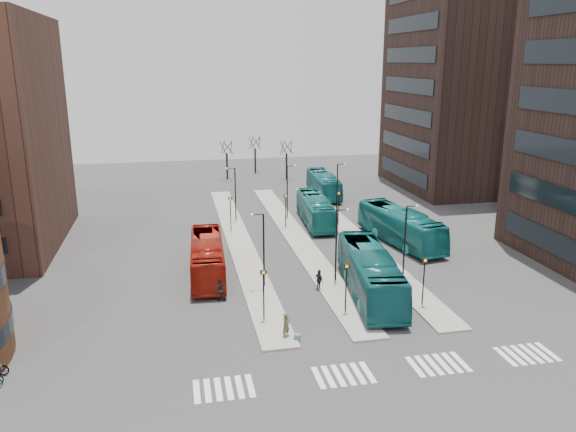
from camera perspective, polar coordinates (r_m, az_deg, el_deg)
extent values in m
plane|color=#2F2F32|center=(31.42, 9.76, -19.16)|extent=(160.00, 160.00, 0.00)
cube|color=gray|center=(57.04, -4.98, -2.61)|extent=(2.50, 45.00, 0.15)
cube|color=gray|center=(57.99, 0.92, -2.25)|extent=(2.50, 45.00, 0.15)
cube|color=gray|center=(59.53, 6.57, -1.88)|extent=(2.50, 45.00, 0.15)
cube|color=navy|center=(37.59, 0.93, -12.26)|extent=(0.48, 0.44, 0.49)
imported|color=maroon|center=(48.42, -8.21, -4.16)|extent=(3.24, 11.59, 3.20)
imported|color=#12565B|center=(44.34, 8.34, -5.73)|extent=(4.79, 13.35, 3.64)
imported|color=#156D6B|center=(63.06, 2.80, 0.62)|extent=(3.42, 11.48, 3.16)
imported|color=#156A6C|center=(57.34, 11.32, -1.02)|extent=(4.99, 12.84, 3.49)
imported|color=#166971|center=(76.25, 3.62, 3.22)|extent=(3.18, 11.40, 3.14)
imported|color=brown|center=(37.70, -0.18, -11.08)|extent=(0.77, 0.73, 1.76)
imported|color=black|center=(43.55, -6.95, -7.38)|extent=(1.00, 0.84, 1.81)
imported|color=black|center=(45.19, 3.19, -6.50)|extent=(0.74, 1.07, 1.69)
imported|color=black|center=(44.50, 9.05, -6.99)|extent=(0.83, 1.23, 1.75)
cube|color=silver|center=(33.07, -9.26, -17.19)|extent=(0.35, 2.40, 0.01)
cube|color=silver|center=(33.08, -8.17, -17.12)|extent=(0.35, 2.40, 0.01)
cube|color=silver|center=(33.11, -7.09, -17.05)|extent=(0.35, 2.40, 0.01)
cube|color=silver|center=(33.15, -6.01, -16.97)|extent=(0.35, 2.40, 0.01)
cube|color=silver|center=(33.19, -4.93, -16.89)|extent=(0.35, 2.40, 0.01)
cube|color=silver|center=(33.25, -3.86, -16.80)|extent=(0.35, 2.40, 0.01)
cube|color=silver|center=(33.92, 3.12, -16.08)|extent=(0.35, 2.40, 0.01)
cube|color=silver|center=(34.05, 4.14, -15.96)|extent=(0.35, 2.40, 0.01)
cube|color=silver|center=(34.20, 5.14, -15.83)|extent=(0.35, 2.40, 0.01)
cube|color=silver|center=(34.36, 6.14, -15.70)|extent=(0.35, 2.40, 0.01)
cube|color=silver|center=(34.53, 7.12, -15.56)|extent=(0.35, 2.40, 0.01)
cube|color=silver|center=(34.71, 8.10, -15.43)|extent=(0.35, 2.40, 0.01)
cube|color=silver|center=(35.73, 12.79, -14.70)|extent=(0.35, 2.40, 0.01)
cube|color=silver|center=(35.97, 13.69, -14.55)|extent=(0.35, 2.40, 0.01)
cube|color=silver|center=(36.21, 14.58, -14.40)|extent=(0.35, 2.40, 0.01)
cube|color=silver|center=(36.46, 15.45, -14.25)|extent=(0.35, 2.40, 0.01)
cube|color=silver|center=(36.71, 16.31, -14.10)|extent=(0.35, 2.40, 0.01)
cube|color=silver|center=(36.98, 17.16, -13.94)|extent=(0.35, 2.40, 0.01)
cube|color=silver|center=(38.41, 21.20, -13.16)|extent=(0.35, 2.40, 0.01)
cube|color=silver|center=(38.72, 21.97, -13.01)|extent=(0.35, 2.40, 0.01)
cube|color=silver|center=(39.04, 22.72, -12.85)|extent=(0.35, 2.40, 0.01)
cube|color=silver|center=(39.36, 23.46, -12.69)|extent=(0.35, 2.40, 0.01)
cube|color=silver|center=(39.69, 24.19, -12.54)|extent=(0.35, 2.40, 0.01)
cube|color=silver|center=(40.03, 24.91, -12.39)|extent=(0.35, 2.40, 0.01)
cube|color=black|center=(53.37, 25.90, -2.72)|extent=(0.12, 16.00, 2.00)
cube|color=black|center=(52.37, 26.41, 1.45)|extent=(0.12, 16.00, 2.00)
cube|color=black|center=(51.65, 26.94, 5.75)|extent=(0.12, 16.00, 2.00)
cube|color=black|center=(85.07, 18.47, 12.88)|extent=(20.00, 20.00, 30.00)
cube|color=black|center=(81.96, 11.60, 4.46)|extent=(0.12, 16.00, 2.00)
cube|color=black|center=(81.31, 11.75, 7.22)|extent=(0.12, 16.00, 2.00)
cube|color=black|center=(80.85, 11.91, 10.03)|extent=(0.12, 16.00, 2.00)
cube|color=black|center=(80.59, 12.07, 12.86)|extent=(0.12, 16.00, 2.00)
cube|color=black|center=(80.53, 12.23, 15.70)|extent=(0.12, 16.00, 2.00)
cube|color=black|center=(80.66, 12.40, 18.54)|extent=(0.12, 16.00, 2.00)
cylinder|color=black|center=(39.65, -2.49, -8.09)|extent=(0.10, 0.10, 3.50)
cube|color=black|center=(38.98, -2.52, -5.73)|extent=(0.45, 0.10, 0.30)
cube|color=yellow|center=(38.92, -2.50, -5.76)|extent=(0.20, 0.02, 0.20)
cylinder|color=black|center=(60.29, -5.85, 0.17)|extent=(0.10, 0.10, 3.50)
cube|color=black|center=(59.85, -5.89, 1.79)|extent=(0.45, 0.10, 0.30)
cube|color=yellow|center=(59.80, -5.89, 1.78)|extent=(0.20, 0.02, 0.20)
cylinder|color=black|center=(40.94, 5.90, -7.37)|extent=(0.10, 0.10, 3.50)
cube|color=black|center=(40.29, 5.97, -5.08)|extent=(0.45, 0.10, 0.30)
cube|color=yellow|center=(40.24, 6.00, -5.11)|extent=(0.20, 0.02, 0.20)
cylinder|color=black|center=(61.15, -0.25, 0.47)|extent=(0.10, 0.10, 3.50)
cube|color=black|center=(60.72, -0.25, 2.07)|extent=(0.45, 0.10, 0.30)
cube|color=yellow|center=(60.66, -0.24, 2.06)|extent=(0.20, 0.02, 0.20)
cylinder|color=black|center=(43.03, 13.60, -6.58)|extent=(0.10, 0.10, 3.50)
cube|color=black|center=(42.42, 13.75, -4.39)|extent=(0.45, 0.10, 0.30)
cube|color=yellow|center=(42.37, 13.78, -4.41)|extent=(0.20, 0.02, 0.20)
cylinder|color=black|center=(62.57, 5.14, 0.76)|extent=(0.10, 0.10, 3.50)
cube|color=black|center=(62.15, 5.18, 2.32)|extent=(0.45, 0.10, 0.30)
cube|color=yellow|center=(62.09, 5.20, 2.31)|extent=(0.20, 0.02, 0.20)
cylinder|color=black|center=(44.86, -2.48, -3.51)|extent=(0.14, 0.14, 6.00)
cylinder|color=black|center=(43.91, -3.10, 0.15)|extent=(0.90, 0.08, 0.08)
sphere|color=silver|center=(43.85, -3.68, 0.12)|extent=(0.24, 0.24, 0.24)
cylinder|color=black|center=(63.94, -5.36, 2.23)|extent=(0.14, 0.14, 6.00)
cylinder|color=black|center=(63.28, -5.84, 4.85)|extent=(0.90, 0.08, 0.08)
sphere|color=silver|center=(63.23, -6.24, 4.84)|extent=(0.24, 0.24, 0.24)
cylinder|color=black|center=(46.14, 4.91, -3.01)|extent=(0.14, 0.14, 6.00)
cylinder|color=black|center=(45.40, 5.54, 0.62)|extent=(0.90, 0.08, 0.08)
sphere|color=silver|center=(45.54, 6.08, 0.65)|extent=(0.24, 0.24, 0.24)
cylinder|color=black|center=(64.84, -0.08, 2.49)|extent=(0.14, 0.14, 6.00)
cylinder|color=black|center=(64.32, 0.31, 5.11)|extent=(0.90, 0.08, 0.08)
sphere|color=silver|center=(64.42, 0.70, 5.12)|extent=(0.24, 0.24, 0.24)
cylinder|color=black|center=(48.13, 11.78, -2.50)|extent=(0.14, 0.14, 6.00)
cylinder|color=black|center=(47.49, 12.48, 0.98)|extent=(0.90, 0.08, 0.08)
sphere|color=silver|center=(47.67, 12.97, 1.01)|extent=(0.24, 0.24, 0.24)
cylinder|color=black|center=(66.27, 5.01, 2.71)|extent=(0.14, 0.14, 6.00)
cylinder|color=black|center=(65.81, 5.45, 5.28)|extent=(0.90, 0.08, 0.08)
sphere|color=silver|center=(65.94, 5.82, 5.29)|extent=(0.24, 0.24, 0.24)
cylinder|color=black|center=(87.70, -6.21, 5.06)|extent=(0.30, 0.30, 4.00)
cylinder|color=black|center=(87.29, -5.80, 6.96)|extent=(0.10, 1.56, 1.95)
cylinder|color=black|center=(87.90, -6.16, 7.00)|extent=(1.48, 0.59, 1.97)
cylinder|color=black|center=(87.58, -6.66, 6.96)|extent=(0.90, 1.31, 1.99)
cylinder|color=black|center=(86.77, -6.61, 6.88)|extent=(0.89, 1.31, 1.99)
cylinder|color=black|center=(86.59, -6.08, 6.88)|extent=(1.48, 0.58, 1.97)
cylinder|color=black|center=(92.19, -3.35, 5.64)|extent=(0.30, 0.30, 4.00)
cylinder|color=black|center=(91.84, -2.94, 7.44)|extent=(0.10, 1.56, 1.95)
cylinder|color=black|center=(92.42, -3.30, 7.48)|extent=(1.48, 0.59, 1.97)
cylinder|color=black|center=(92.07, -3.76, 7.44)|extent=(0.90, 1.31, 1.99)
cylinder|color=black|center=(91.26, -3.69, 7.37)|extent=(0.89, 1.31, 1.99)
cylinder|color=black|center=(91.12, -3.18, 7.37)|extent=(1.48, 0.58, 1.97)
cylinder|color=black|center=(87.05, -0.15, 5.08)|extent=(0.30, 0.30, 4.00)
cylinder|color=black|center=(86.71, 0.31, 6.98)|extent=(0.10, 1.56, 1.95)
cylinder|color=black|center=(87.26, -0.10, 7.03)|extent=(1.48, 0.59, 1.97)
cylinder|color=black|center=(86.86, -0.57, 6.99)|extent=(0.90, 1.31, 1.99)
cylinder|color=black|center=(86.06, -0.47, 6.91)|extent=(0.89, 1.31, 1.99)
cylinder|color=black|center=(85.97, 0.08, 6.90)|extent=(1.48, 0.58, 1.97)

